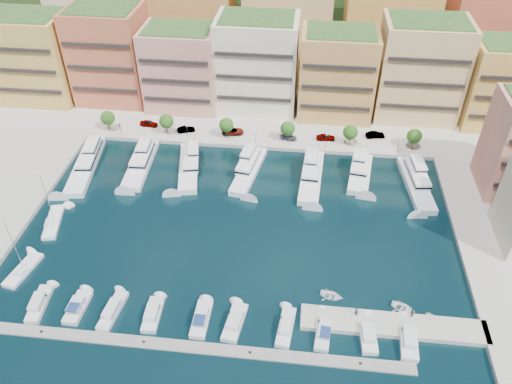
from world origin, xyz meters
TOP-DOWN VIEW (x-y plane):
  - ground at (0.00, 0.00)m, footprint 400.00×400.00m
  - north_quay at (0.00, 62.00)m, footprint 220.00×64.00m
  - hillside at (0.00, 110.00)m, footprint 240.00×40.00m
  - south_pontoon at (-3.00, -30.00)m, footprint 72.00×2.20m
  - finger_pier at (30.00, -22.00)m, footprint 32.00×5.00m
  - apartment_0 at (-66.00, 49.99)m, footprint 22.00×16.50m
  - apartment_1 at (-44.00, 51.99)m, footprint 20.00×16.50m
  - apartment_2 at (-23.00, 49.99)m, footprint 20.00×15.50m
  - apartment_3 at (-2.00, 51.99)m, footprint 22.00×16.50m
  - apartment_4 at (20.00, 49.99)m, footprint 20.00×15.50m
  - apartment_5 at (42.00, 51.99)m, footprint 22.00×16.50m
  - apartment_6 at (64.00, 49.99)m, footprint 20.00×15.50m
  - backblock_0 at (-55.00, 74.00)m, footprint 26.00×18.00m
  - backblock_1 at (-25.00, 74.00)m, footprint 26.00×18.00m
  - backblock_2 at (5.00, 74.00)m, footprint 26.00×18.00m
  - backblock_3 at (35.00, 74.00)m, footprint 26.00×18.00m
  - backblock_4 at (65.00, 74.00)m, footprint 26.00×18.00m
  - tree_0 at (-40.00, 33.50)m, footprint 3.80×3.80m
  - tree_1 at (-24.00, 33.50)m, footprint 3.80×3.80m
  - tree_2 at (-8.00, 33.50)m, footprint 3.80×3.80m
  - tree_3 at (8.00, 33.50)m, footprint 3.80×3.80m
  - tree_4 at (24.00, 33.50)m, footprint 3.80×3.80m
  - tree_5 at (40.00, 33.50)m, footprint 3.80×3.80m
  - lamppost_0 at (-36.00, 31.20)m, footprint 0.30×0.30m
  - lamppost_1 at (-18.00, 31.20)m, footprint 0.30×0.30m
  - lamppost_2 at (0.00, 31.20)m, footprint 0.30×0.30m
  - lamppost_3 at (18.00, 31.20)m, footprint 0.30×0.30m
  - lamppost_4 at (36.00, 31.20)m, footprint 0.30×0.30m
  - yacht_0 at (-40.55, 18.15)m, footprint 7.83×24.11m
  - yacht_1 at (-27.21, 19.76)m, footprint 5.81×20.27m
  - yacht_2 at (-15.19, 20.02)m, footprint 7.92×20.08m
  - yacht_3 at (-0.40, 20.21)m, footprint 7.27×19.61m
  - yacht_4 at (14.77, 19.47)m, footprint 5.91×20.94m
  - yacht_5 at (26.38, 21.87)m, footprint 6.76×16.05m
  - yacht_6 at (39.17, 19.53)m, footprint 6.82×21.05m
  - cruiser_0 at (-32.90, -24.59)m, footprint 3.33×8.46m
  - cruiser_1 at (-25.75, -24.60)m, footprint 3.00×7.32m
  - cruiser_2 at (-19.25, -24.60)m, footprint 3.33×8.90m
  - cruiser_3 at (-11.93, -24.58)m, footprint 2.97×7.52m
  - cruiser_4 at (-3.23, -24.60)m, footprint 2.82×7.84m
  - cruiser_5 at (2.68, -24.59)m, footprint 3.84×8.26m
  - cruiser_6 at (11.57, -24.59)m, footprint 3.28×8.31m
  - cruiser_7 at (18.02, -24.61)m, footprint 3.21×8.25m
  - cruiser_8 at (25.47, -24.58)m, footprint 3.16×7.65m
  - cruiser_9 at (32.25, -24.59)m, footprint 3.32×8.55m
  - sailboat_1 at (-39.85, -3.23)m, footprint 5.10×10.93m
  - sailboat_0 at (-39.75, -17.05)m, footprint 4.52×9.53m
  - tender_2 at (32.14, -17.95)m, footprint 5.14×4.51m
  - tender_0 at (19.41, -16.65)m, footprint 4.86×3.99m
  - tender_3 at (36.62, -18.83)m, footprint 1.80×1.66m
  - car_0 at (-30.06, 36.72)m, footprint 4.99×2.36m
  - car_1 at (-19.29, 34.89)m, footprint 4.97×3.04m
  - car_2 at (-6.69, 35.37)m, footprint 6.06×3.20m
  - car_3 at (8.25, 34.38)m, footprint 4.69×2.22m
  - car_4 at (18.00, 35.17)m, footprint 5.02×2.31m
  - car_5 at (30.99, 37.77)m, footprint 5.19×2.63m
  - person_0 at (23.53, -20.97)m, footprint 0.83×0.83m
  - person_1 at (33.07, -20.17)m, footprint 1.08×1.03m

SIDE VIEW (x-z plane):
  - ground at x=0.00m, z-range 0.00..0.00m
  - north_quay at x=0.00m, z-range -1.00..1.00m
  - hillside at x=0.00m, z-range -29.00..29.00m
  - south_pontoon at x=-3.00m, z-range -0.17..0.17m
  - finger_pier at x=30.00m, z-range -1.00..1.00m
  - sailboat_1 at x=-39.85m, z-range -6.30..6.90m
  - sailboat_0 at x=-39.75m, z-range -6.29..6.91m
  - tender_3 at x=36.62m, z-range 0.00..0.79m
  - tender_0 at x=19.41m, z-range 0.00..0.88m
  - tender_2 at x=32.14m, z-range 0.00..0.88m
  - cruiser_2 at x=-19.25m, z-range -0.73..1.82m
  - cruiser_9 at x=32.25m, z-range -0.73..1.82m
  - cruiser_0 at x=-32.90m, z-range -0.73..1.82m
  - cruiser_6 at x=11.57m, z-range -0.73..1.82m
  - cruiser_5 at x=2.68m, z-range -0.73..1.82m
  - cruiser_8 at x=25.47m, z-range -0.73..1.82m
  - cruiser_3 at x=-11.93m, z-range -0.73..1.82m
  - cruiser_7 at x=18.02m, z-range -0.76..1.90m
  - cruiser_4 at x=-3.23m, z-range -0.76..1.90m
  - cruiser_1 at x=-25.75m, z-range -0.76..1.90m
  - yacht_4 at x=14.77m, z-range -2.56..4.74m
  - yacht_1 at x=-27.21m, z-range -2.56..4.74m
  - yacht_0 at x=-40.55m, z-range -2.44..4.86m
  - yacht_6 at x=39.17m, z-range -2.44..4.86m
  - yacht_2 at x=-15.19m, z-range -2.44..4.86m
  - yacht_3 at x=-0.40m, z-range -2.44..4.86m
  - yacht_5 at x=26.38m, z-range -2.44..4.86m
  - car_3 at x=8.25m, z-range 1.00..2.32m
  - car_1 at x=-19.29m, z-range 1.00..2.55m
  - car_2 at x=-6.69m, z-range 1.00..2.63m
  - car_5 at x=30.99m, z-range 1.00..2.63m
  - car_0 at x=-30.06m, z-range 1.00..2.65m
  - car_4 at x=18.00m, z-range 1.00..2.66m
  - person_1 at x=33.07m, z-range 1.00..2.75m
  - person_0 at x=23.53m, z-range 1.00..2.94m
  - lamppost_0 at x=-36.00m, z-range 1.73..5.93m
  - lamppost_1 at x=-18.00m, z-range 1.73..5.93m
  - lamppost_2 at x=0.00m, z-range 1.73..5.93m
  - lamppost_3 at x=18.00m, z-range 1.73..5.93m
  - lamppost_4 at x=36.00m, z-range 1.73..5.93m
  - tree_0 at x=-40.00m, z-range 1.92..7.57m
  - tree_1 at x=-24.00m, z-range 1.92..7.57m
  - tree_2 at x=-8.00m, z-range 1.92..7.57m
  - tree_3 at x=8.00m, z-range 1.92..7.57m
  - tree_4 at x=24.00m, z-range 1.92..7.57m
  - tree_5 at x=40.00m, z-range 1.92..7.57m
  - apartment_2 at x=-23.00m, z-range 0.91..23.71m
  - apartment_6 at x=64.00m, z-range 0.91..23.71m
  - apartment_4 at x=20.00m, z-range 0.91..24.71m
  - apartment_0 at x=-66.00m, z-range 0.91..25.71m
  - apartment_3 at x=-2.00m, z-range 0.91..26.71m
  - apartment_5 at x=42.00m, z-range 0.91..27.71m
  - apartment_1 at x=-44.00m, z-range 0.91..27.71m
  - backblock_0 at x=-55.00m, z-range 1.00..31.00m
  - backblock_1 at x=-25.00m, z-range 1.00..31.00m
  - backblock_2 at x=5.00m, z-range 1.00..31.00m
  - backblock_3 at x=35.00m, z-range 1.00..31.00m
  - backblock_4 at x=65.00m, z-range 1.00..31.00m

